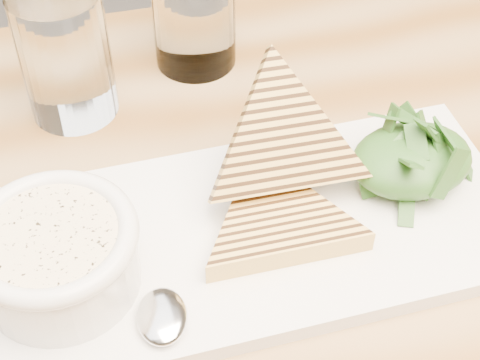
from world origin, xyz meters
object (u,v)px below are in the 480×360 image
object	(u,v)px
soup_bowl	(59,262)
glass_far	(194,7)
glass_near	(65,55)
platter	(249,235)

from	to	relation	value
soup_bowl	glass_far	world-z (taller)	glass_far
soup_bowl	glass_near	size ratio (longest dim) A/B	0.92
glass_near	glass_far	bearing A→B (deg)	13.66
soup_bowl	glass_near	world-z (taller)	glass_near
platter	glass_far	distance (m)	0.25
soup_bowl	glass_far	distance (m)	0.30
platter	glass_near	distance (m)	0.23
glass_far	platter	bearing A→B (deg)	-98.35
soup_bowl	glass_near	distance (m)	0.21
glass_near	platter	bearing A→B (deg)	-65.57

